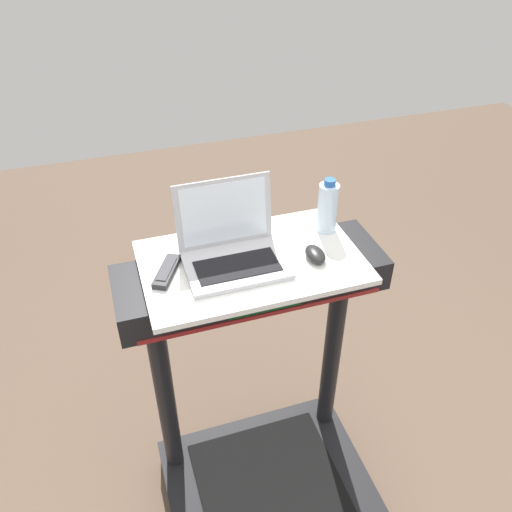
% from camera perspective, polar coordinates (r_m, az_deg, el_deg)
% --- Properties ---
extents(desk_board, '(0.71, 0.45, 0.02)m').
position_cam_1_polar(desk_board, '(1.72, -0.51, -0.65)').
color(desk_board, white).
rests_on(desk_board, treadmill_base).
extents(laptop, '(0.32, 0.26, 0.25)m').
position_cam_1_polar(laptop, '(1.68, -2.62, 0.91)').
color(laptop, '#B7B7BC').
rests_on(laptop, desk_board).
extents(computer_mouse, '(0.06, 0.10, 0.03)m').
position_cam_1_polar(computer_mouse, '(1.72, 6.42, 0.19)').
color(computer_mouse, black).
rests_on(computer_mouse, desk_board).
extents(water_bottle, '(0.07, 0.07, 0.20)m').
position_cam_1_polar(water_bottle, '(1.82, 7.75, 5.25)').
color(water_bottle, silver).
rests_on(water_bottle, desk_board).
extents(tv_remote, '(0.12, 0.16, 0.02)m').
position_cam_1_polar(tv_remote, '(1.67, -9.61, -1.64)').
color(tv_remote, '#232326').
rests_on(tv_remote, desk_board).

